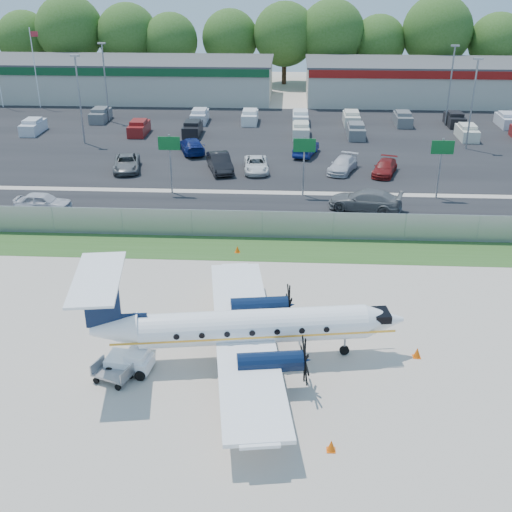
# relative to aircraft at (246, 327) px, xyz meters

# --- Properties ---
(ground) EXTENTS (170.00, 170.00, 0.00)m
(ground) POSITION_rel_aircraft_xyz_m (0.08, 1.19, -1.89)
(ground) COLOR beige
(ground) RESTS_ON ground
(grass_verge) EXTENTS (170.00, 4.00, 0.02)m
(grass_verge) POSITION_rel_aircraft_xyz_m (0.08, 13.19, -1.88)
(grass_verge) COLOR #2D561E
(grass_verge) RESTS_ON ground
(access_road) EXTENTS (170.00, 8.00, 0.02)m
(access_road) POSITION_rel_aircraft_xyz_m (0.08, 20.19, -1.88)
(access_road) COLOR black
(access_road) RESTS_ON ground
(parking_lot) EXTENTS (170.00, 32.00, 0.02)m
(parking_lot) POSITION_rel_aircraft_xyz_m (0.08, 41.19, -1.88)
(parking_lot) COLOR black
(parking_lot) RESTS_ON ground
(perimeter_fence) EXTENTS (120.00, 0.06, 1.99)m
(perimeter_fence) POSITION_rel_aircraft_xyz_m (0.08, 15.19, -0.89)
(perimeter_fence) COLOR gray
(perimeter_fence) RESTS_ON ground
(building_west) EXTENTS (46.40, 12.40, 5.24)m
(building_west) POSITION_rel_aircraft_xyz_m (-23.92, 63.17, 0.74)
(building_west) COLOR beige
(building_west) RESTS_ON ground
(building_east) EXTENTS (44.40, 12.40, 5.24)m
(building_east) POSITION_rel_aircraft_xyz_m (26.08, 63.17, 0.74)
(building_east) COLOR beige
(building_east) RESTS_ON ground
(sign_left) EXTENTS (1.80, 0.26, 5.00)m
(sign_left) POSITION_rel_aircraft_xyz_m (-7.92, 24.10, 1.72)
(sign_left) COLOR gray
(sign_left) RESTS_ON ground
(sign_mid) EXTENTS (1.80, 0.26, 5.00)m
(sign_mid) POSITION_rel_aircraft_xyz_m (3.08, 24.10, 1.72)
(sign_mid) COLOR gray
(sign_mid) RESTS_ON ground
(sign_right) EXTENTS (1.80, 0.26, 5.00)m
(sign_right) POSITION_rel_aircraft_xyz_m (14.08, 24.10, 1.72)
(sign_right) COLOR gray
(sign_right) RESTS_ON ground
(flagpole_east) EXTENTS (1.06, 0.12, 10.00)m
(flagpole_east) POSITION_rel_aircraft_xyz_m (-30.84, 56.19, 3.75)
(flagpole_east) COLOR white
(flagpole_east) RESTS_ON ground
(light_pole_nw) EXTENTS (0.90, 0.35, 9.09)m
(light_pole_nw) POSITION_rel_aircraft_xyz_m (-19.92, 39.19, 3.34)
(light_pole_nw) COLOR gray
(light_pole_nw) RESTS_ON ground
(light_pole_ne) EXTENTS (0.90, 0.35, 9.09)m
(light_pole_ne) POSITION_rel_aircraft_xyz_m (20.08, 39.19, 3.34)
(light_pole_ne) COLOR gray
(light_pole_ne) RESTS_ON ground
(light_pole_sw) EXTENTS (0.90, 0.35, 9.09)m
(light_pole_sw) POSITION_rel_aircraft_xyz_m (-19.92, 49.19, 3.34)
(light_pole_sw) COLOR gray
(light_pole_sw) RESTS_ON ground
(light_pole_se) EXTENTS (0.90, 0.35, 9.09)m
(light_pole_se) POSITION_rel_aircraft_xyz_m (20.08, 49.19, 3.34)
(light_pole_se) COLOR gray
(light_pole_se) RESTS_ON ground
(tree_line) EXTENTS (112.00, 6.00, 14.00)m
(tree_line) POSITION_rel_aircraft_xyz_m (0.08, 75.19, -1.89)
(tree_line) COLOR #2D5519
(tree_line) RESTS_ON ground
(aircraft) EXTENTS (16.00, 15.72, 4.90)m
(aircraft) POSITION_rel_aircraft_xyz_m (0.00, 0.00, 0.00)
(aircraft) COLOR white
(aircraft) RESTS_ON ground
(pushback_tug) EXTENTS (2.30, 1.80, 1.15)m
(pushback_tug) POSITION_rel_aircraft_xyz_m (-5.46, -1.23, -1.34)
(pushback_tug) COLOR white
(pushback_tug) RESTS_ON ground
(baggage_cart_near) EXTENTS (2.02, 1.63, 0.92)m
(baggage_cart_near) POSITION_rel_aircraft_xyz_m (-6.16, -2.12, -1.46)
(baggage_cart_near) COLOR gray
(baggage_cart_near) RESTS_ON ground
(baggage_cart_far) EXTENTS (2.18, 1.44, 1.08)m
(baggage_cart_far) POSITION_rel_aircraft_xyz_m (-1.82, 2.14, -1.39)
(baggage_cart_far) COLOR gray
(baggage_cart_far) RESTS_ON ground
(cone_nose) EXTENTS (0.38, 0.38, 0.55)m
(cone_nose) POSITION_rel_aircraft_xyz_m (8.48, 0.67, -1.63)
(cone_nose) COLOR #F55907
(cone_nose) RESTS_ON ground
(cone_port_wing) EXTENTS (0.37, 0.37, 0.52)m
(cone_port_wing) POSITION_rel_aircraft_xyz_m (3.86, -6.26, -1.64)
(cone_port_wing) COLOR #F55907
(cone_port_wing) RESTS_ON ground
(cone_starboard_wing) EXTENTS (0.34, 0.34, 0.49)m
(cone_starboard_wing) POSITION_rel_aircraft_xyz_m (-1.47, 12.57, -1.66)
(cone_starboard_wing) COLOR #F55907
(cone_starboard_wing) RESTS_ON ground
(road_car_west) EXTENTS (4.44, 1.88, 1.50)m
(road_car_west) POSITION_rel_aircraft_xyz_m (-17.22, 19.43, -1.89)
(road_car_west) COLOR silver
(road_car_west) RESTS_ON ground
(road_car_mid) EXTENTS (6.11, 3.77, 1.65)m
(road_car_mid) POSITION_rel_aircraft_xyz_m (7.89, 20.99, -1.89)
(road_car_mid) COLOR #595B5E
(road_car_mid) RESTS_ON ground
(parked_car_a) EXTENTS (3.22, 5.38, 1.40)m
(parked_car_a) POSITION_rel_aircraft_xyz_m (-13.19, 30.14, -1.89)
(parked_car_a) COLOR #595B5E
(parked_car_a) RESTS_ON ground
(parked_car_b) EXTENTS (3.11, 5.37, 1.67)m
(parked_car_b) POSITION_rel_aircraft_xyz_m (-4.51, 30.34, -1.89)
(parked_car_b) COLOR black
(parked_car_b) RESTS_ON ground
(parked_car_c) EXTENTS (2.57, 4.88, 1.31)m
(parked_car_c) POSITION_rel_aircraft_xyz_m (-1.17, 30.46, -1.89)
(parked_car_c) COLOR silver
(parked_car_c) RESTS_ON ground
(parked_car_d) EXTENTS (3.42, 5.04, 1.35)m
(parked_car_d) POSITION_rel_aircraft_xyz_m (6.81, 30.76, -1.89)
(parked_car_d) COLOR silver
(parked_car_d) RESTS_ON ground
(parked_car_e) EXTENTS (3.02, 4.76, 1.28)m
(parked_car_e) POSITION_rel_aircraft_xyz_m (10.59, 30.19, -1.89)
(parked_car_e) COLOR maroon
(parked_car_e) RESTS_ON ground
(parked_car_f) EXTENTS (3.61, 5.55, 1.49)m
(parked_car_f) POSITION_rel_aircraft_xyz_m (-8.01, 36.28, -1.89)
(parked_car_f) COLOR navy
(parked_car_f) RESTS_ON ground
(parked_car_g) EXTENTS (2.78, 4.82, 1.50)m
(parked_car_g) POSITION_rel_aircraft_xyz_m (3.53, 35.97, -1.89)
(parked_car_g) COLOR navy
(parked_car_g) RESTS_ON ground
(far_parking_rows) EXTENTS (56.00, 10.00, 1.60)m
(far_parking_rows) POSITION_rel_aircraft_xyz_m (0.08, 46.19, -1.89)
(far_parking_rows) COLOR gray
(far_parking_rows) RESTS_ON ground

